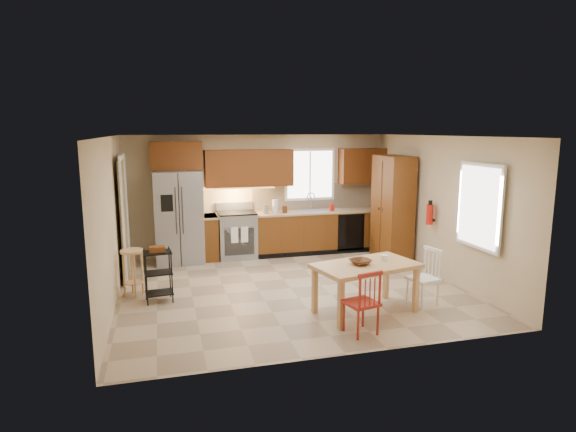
{
  "coord_description": "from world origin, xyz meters",
  "views": [
    {
      "loc": [
        -2.01,
        -7.4,
        2.61
      ],
      "look_at": [
        0.06,
        0.4,
        1.15
      ],
      "focal_mm": 30.0,
      "sensor_mm": 36.0,
      "label": 1
    }
  ],
  "objects_px": {
    "soap_bottle": "(332,206)",
    "chair_white": "(423,278)",
    "range_stove": "(237,235)",
    "refrigerator": "(179,217)",
    "table_bowl": "(360,265)",
    "utility_cart": "(158,276)",
    "fire_extinguisher": "(430,215)",
    "pantry": "(392,209)",
    "bar_stool": "(133,273)",
    "chair_red": "(361,302)",
    "table_jar": "(384,259)",
    "dining_table": "(365,289)"
  },
  "relations": [
    {
      "from": "dining_table",
      "to": "fire_extinguisher",
      "type": "bearing_deg",
      "value": 24.75
    },
    {
      "from": "fire_extinguisher",
      "to": "dining_table",
      "type": "xyz_separation_m",
      "value": [
        -1.87,
        -1.46,
        -0.74
      ]
    },
    {
      "from": "soap_bottle",
      "to": "dining_table",
      "type": "xyz_separation_m",
      "value": [
        -0.72,
        -3.41,
        -0.64
      ]
    },
    {
      "from": "table_jar",
      "to": "soap_bottle",
      "type": "bearing_deg",
      "value": 83.06
    },
    {
      "from": "chair_white",
      "to": "bar_stool",
      "type": "relative_size",
      "value": 1.15
    },
    {
      "from": "utility_cart",
      "to": "pantry",
      "type": "bearing_deg",
      "value": 10.36
    },
    {
      "from": "fire_extinguisher",
      "to": "chair_red",
      "type": "height_order",
      "value": "fire_extinguisher"
    },
    {
      "from": "chair_red",
      "to": "table_jar",
      "type": "xyz_separation_m",
      "value": [
        0.67,
        0.74,
        0.32
      ]
    },
    {
      "from": "dining_table",
      "to": "chair_red",
      "type": "bearing_deg",
      "value": -131.54
    },
    {
      "from": "utility_cart",
      "to": "range_stove",
      "type": "bearing_deg",
      "value": 50.03
    },
    {
      "from": "table_jar",
      "to": "chair_red",
      "type": "bearing_deg",
      "value": -132.07
    },
    {
      "from": "pantry",
      "to": "table_bowl",
      "type": "distance_m",
      "value": 3.09
    },
    {
      "from": "chair_white",
      "to": "table_bowl",
      "type": "distance_m",
      "value": 1.08
    },
    {
      "from": "range_stove",
      "to": "soap_bottle",
      "type": "bearing_deg",
      "value": -2.4
    },
    {
      "from": "table_bowl",
      "to": "bar_stool",
      "type": "height_order",
      "value": "table_bowl"
    },
    {
      "from": "range_stove",
      "to": "utility_cart",
      "type": "distance_m",
      "value": 2.75
    },
    {
      "from": "refrigerator",
      "to": "table_bowl",
      "type": "relative_size",
      "value": 6.16
    },
    {
      "from": "dining_table",
      "to": "chair_white",
      "type": "distance_m",
      "value": 0.95
    },
    {
      "from": "dining_table",
      "to": "table_bowl",
      "type": "distance_m",
      "value": 0.38
    },
    {
      "from": "soap_bottle",
      "to": "fire_extinguisher",
      "type": "relative_size",
      "value": 0.53
    },
    {
      "from": "table_bowl",
      "to": "utility_cart",
      "type": "distance_m",
      "value": 3.05
    },
    {
      "from": "refrigerator",
      "to": "chair_red",
      "type": "distance_m",
      "value": 4.62
    },
    {
      "from": "refrigerator",
      "to": "dining_table",
      "type": "bearing_deg",
      "value": -54.45
    },
    {
      "from": "chair_red",
      "to": "utility_cart",
      "type": "height_order",
      "value": "chair_red"
    },
    {
      "from": "range_stove",
      "to": "table_jar",
      "type": "relative_size",
      "value": 7.91
    },
    {
      "from": "chair_red",
      "to": "bar_stool",
      "type": "height_order",
      "value": "chair_red"
    },
    {
      "from": "dining_table",
      "to": "table_jar",
      "type": "xyz_separation_m",
      "value": [
        0.32,
        0.09,
        0.39
      ]
    },
    {
      "from": "dining_table",
      "to": "chair_red",
      "type": "distance_m",
      "value": 0.74
    },
    {
      "from": "soap_bottle",
      "to": "table_jar",
      "type": "height_order",
      "value": "soap_bottle"
    },
    {
      "from": "soap_bottle",
      "to": "pantry",
      "type": "bearing_deg",
      "value": -43.45
    },
    {
      "from": "pantry",
      "to": "chair_white",
      "type": "relative_size",
      "value": 2.45
    },
    {
      "from": "refrigerator",
      "to": "range_stove",
      "type": "xyz_separation_m",
      "value": [
        1.15,
        0.06,
        -0.45
      ]
    },
    {
      "from": "dining_table",
      "to": "pantry",
      "type": "bearing_deg",
      "value": 43.1
    },
    {
      "from": "fire_extinguisher",
      "to": "utility_cart",
      "type": "distance_m",
      "value": 4.8
    },
    {
      "from": "fire_extinguisher",
      "to": "table_bowl",
      "type": "xyz_separation_m",
      "value": [
        -1.96,
        -1.46,
        -0.38
      ]
    },
    {
      "from": "range_stove",
      "to": "bar_stool",
      "type": "bearing_deg",
      "value": -136.03
    },
    {
      "from": "table_bowl",
      "to": "utility_cart",
      "type": "xyz_separation_m",
      "value": [
        -2.78,
        1.23,
        -0.31
      ]
    },
    {
      "from": "bar_stool",
      "to": "refrigerator",
      "type": "bearing_deg",
      "value": 52.24
    },
    {
      "from": "soap_bottle",
      "to": "refrigerator",
      "type": "bearing_deg",
      "value": 179.55
    },
    {
      "from": "dining_table",
      "to": "table_bowl",
      "type": "height_order",
      "value": "table_bowl"
    },
    {
      "from": "soap_bottle",
      "to": "chair_white",
      "type": "xyz_separation_m",
      "value": [
        0.23,
        -3.36,
        -0.57
      ]
    },
    {
      "from": "refrigerator",
      "to": "fire_extinguisher",
      "type": "relative_size",
      "value": 5.06
    },
    {
      "from": "refrigerator",
      "to": "fire_extinguisher",
      "type": "distance_m",
      "value": 4.76
    },
    {
      "from": "refrigerator",
      "to": "chair_white",
      "type": "bearing_deg",
      "value": -44.85
    },
    {
      "from": "refrigerator",
      "to": "range_stove",
      "type": "height_order",
      "value": "refrigerator"
    },
    {
      "from": "dining_table",
      "to": "utility_cart",
      "type": "xyz_separation_m",
      "value": [
        -2.87,
        1.23,
        0.05
      ]
    },
    {
      "from": "pantry",
      "to": "table_bowl",
      "type": "relative_size",
      "value": 7.11
    },
    {
      "from": "dining_table",
      "to": "chair_white",
      "type": "xyz_separation_m",
      "value": [
        0.95,
        0.05,
        0.07
      ]
    },
    {
      "from": "range_stove",
      "to": "fire_extinguisher",
      "type": "distance_m",
      "value": 3.83
    },
    {
      "from": "soap_bottle",
      "to": "fire_extinguisher",
      "type": "xyz_separation_m",
      "value": [
        1.15,
        -1.95,
        0.1
      ]
    }
  ]
}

